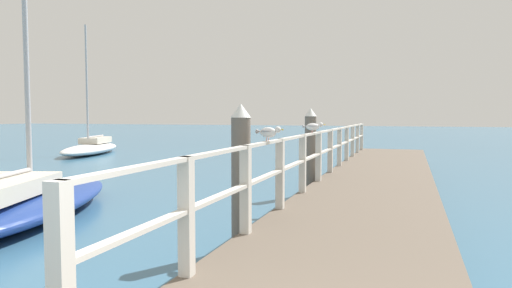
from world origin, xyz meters
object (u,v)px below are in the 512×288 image
boat_1 (91,147)px  boat_2 (21,201)px  seagull_background (313,126)px  dock_piling_near (241,177)px  dock_piling_far (310,152)px  seagull_foreground (269,132)px

boat_1 → boat_2: 14.88m
seagull_background → boat_2: 5.94m
seagull_background → boat_2: (-5.12, -2.67, -1.40)m
dock_piling_near → dock_piling_far: same height
dock_piling_near → boat_2: size_ratio=0.30×
dock_piling_near → seagull_foreground: size_ratio=4.68×
dock_piling_far → dock_piling_near: bearing=-90.0°
seagull_foreground → boat_2: (-5.12, 0.50, -1.40)m
boat_2 → seagull_background: bearing=9.2°
dock_piling_far → seagull_foreground: 4.84m
seagull_foreground → boat_2: 5.33m
dock_piling_far → boat_2: (-4.73, -4.28, -0.74)m
boat_1 → seagull_background: bearing=126.7°
dock_piling_far → boat_2: boat_2 is taller
dock_piling_far → seagull_background: size_ratio=4.72×
dock_piling_near → dock_piling_far: size_ratio=1.00×
boat_2 → seagull_foreground: bearing=-24.0°
dock_piling_far → seagull_foreground: bearing=-85.4°
dock_piling_near → seagull_background: 3.36m
boat_2 → boat_1: bearing=105.1°
boat_1 → boat_2: bearing=106.4°
dock_piling_far → seagull_background: bearing=-76.4°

